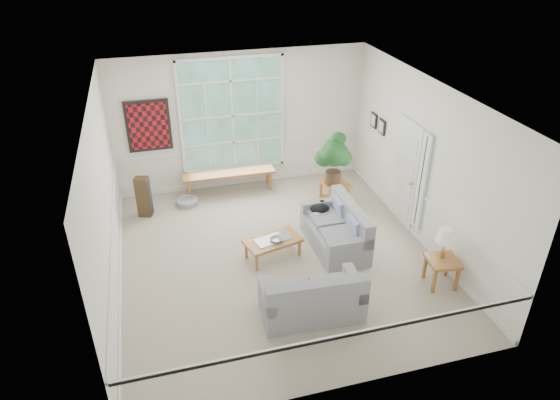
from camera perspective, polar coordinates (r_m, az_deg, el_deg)
The scene contains 24 objects.
floor at distance 9.07m, azimuth -0.28°, elevation -6.49°, with size 5.50×6.00×0.01m, color #A49987.
ceiling at distance 7.69m, azimuth -0.33°, elevation 11.90°, with size 5.50×6.00×0.02m, color white.
wall_back at distance 10.94m, azimuth -4.44°, elevation 9.01°, with size 5.50×0.02×3.00m, color white.
wall_front at distance 5.91m, azimuth 7.44°, elevation -11.22°, with size 5.50×0.02×3.00m, color white.
wall_left at distance 8.09m, azimuth -19.45°, elevation -0.55°, with size 0.02×6.00×3.00m, color white.
wall_right at distance 9.29m, azimuth 16.34°, elevation 3.97°, with size 0.02×6.00×3.00m, color white.
window_back at distance 10.82m, azimuth -5.48°, elevation 9.57°, with size 2.30×0.08×2.40m, color white.
entry_door at distance 9.92m, azimuth 14.08°, elevation 3.08°, with size 0.08×0.90×2.10m, color white.
door_sidelight at distance 9.40m, azimuth 15.92°, elevation 1.95°, with size 0.08×0.26×1.90m, color white.
wall_art at distance 10.70m, azimuth -14.80°, elevation 8.18°, with size 0.90×0.06×1.10m, color maroon.
wall_frame_near at distance 10.65m, azimuth 11.53°, elevation 8.19°, with size 0.04×0.26×0.32m, color black.
wall_frame_far at distance 10.98m, azimuth 10.63°, elevation 8.94°, with size 0.04×0.26×0.32m, color black.
loveseat_right at distance 9.14m, azimuth 6.30°, elevation -3.09°, with size 0.82×1.58×0.85m, color gray.
loveseat_front at distance 7.66m, azimuth 3.66°, elevation -10.50°, with size 1.53×0.79×0.83m, color gray.
coffee_table at distance 8.96m, azimuth -0.82°, elevation -5.50°, with size 0.99×0.54×0.37m, color #9C622C.
pewter_bowl at distance 8.80m, azimuth -0.40°, elevation -4.50°, with size 0.27×0.27×0.07m, color #99999E.
window_bench at distance 11.08m, azimuth -5.81°, elevation 2.05°, with size 2.01×0.39×0.47m, color #9C622C.
end_table at distance 10.59m, azimuth 6.22°, elevation 0.80°, with size 0.53×0.53×0.53m, color #9C622C.
houseplant at distance 10.16m, azimuth 6.19°, elevation 4.65°, with size 0.64×0.64×1.10m, color #1D4D21, non-canonical shape.
side_table at distance 8.72m, azimuth 17.91°, elevation -7.81°, with size 0.49×0.49×0.50m, color #9C622C.
table_lamp at distance 8.48m, azimuth 18.29°, elevation -4.71°, with size 0.31×0.31×0.54m, color silver, non-canonical shape.
pet_bed at distance 10.79m, azimuth -10.58°, elevation -0.15°, with size 0.47×0.47×0.14m, color gray.
floor_speaker at distance 10.42m, azimuth -15.32°, elevation 0.36°, with size 0.27×0.21×0.85m, color #3C2B19.
cat at distance 9.50m, azimuth 4.59°, elevation -0.94°, with size 0.37×0.26×0.18m, color black.
Camera 1 is at (-1.90, -7.07, 5.35)m, focal length 32.00 mm.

